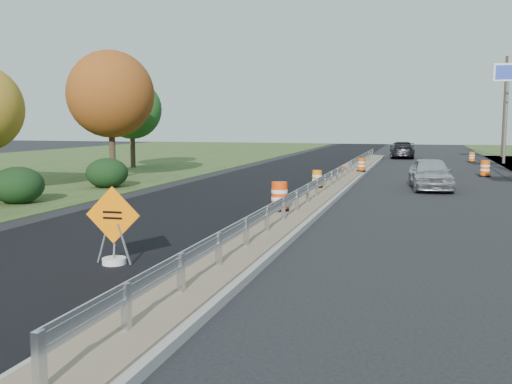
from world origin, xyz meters
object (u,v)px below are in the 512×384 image
(caution_sign, at_px, (114,245))
(barrel_median_mid, at_px, (317,179))
(car_silver, at_px, (430,173))
(barrel_median_far, at_px, (361,165))
(car_dark_far, at_px, (402,150))
(barrel_shoulder_mid, at_px, (485,169))
(barrel_shoulder_far, at_px, (472,157))
(barrel_median_near, at_px, (279,197))

(caution_sign, xyz_separation_m, barrel_median_mid, (2.10, 14.92, 0.16))
(barrel_median_mid, height_order, car_silver, car_silver)
(barrel_median_mid, bearing_deg, barrel_median_far, 83.49)
(barrel_median_far, distance_m, car_dark_far, 18.47)
(barrel_shoulder_mid, bearing_deg, barrel_median_mid, -128.60)
(car_dark_far, bearing_deg, caution_sign, 79.19)
(barrel_shoulder_mid, relative_size, barrel_shoulder_far, 1.19)
(barrel_median_near, bearing_deg, car_silver, 63.15)
(barrel_shoulder_far, bearing_deg, caution_sign, -105.55)
(barrel_median_mid, distance_m, barrel_median_far, 9.71)
(barrel_median_mid, height_order, barrel_shoulder_far, barrel_median_mid)
(car_dark_far, bearing_deg, car_silver, 90.82)
(barrel_median_near, distance_m, car_dark_far, 35.56)
(barrel_shoulder_mid, height_order, barrel_shoulder_far, barrel_shoulder_mid)
(caution_sign, height_order, car_silver, caution_sign)
(barrel_median_far, xyz_separation_m, car_dark_far, (1.87, 18.37, 0.14))
(car_silver, bearing_deg, car_dark_far, 88.76)
(barrel_shoulder_mid, distance_m, car_dark_far, 18.29)
(caution_sign, height_order, barrel_shoulder_far, caution_sign)
(barrel_median_far, bearing_deg, car_dark_far, 84.18)
(caution_sign, bearing_deg, barrel_median_mid, 78.18)
(barrel_median_far, bearing_deg, barrel_shoulder_mid, 7.16)
(caution_sign, relative_size, car_silver, 0.39)
(barrel_median_near, xyz_separation_m, car_dark_far, (2.97, 35.43, 0.06))
(barrel_median_near, height_order, barrel_shoulder_far, barrel_median_near)
(caution_sign, distance_m, car_dark_far, 43.23)
(barrel_median_near, distance_m, barrel_median_far, 17.10)
(caution_sign, distance_m, barrel_median_mid, 15.07)
(barrel_shoulder_far, bearing_deg, barrel_median_far, -117.98)
(barrel_shoulder_mid, bearing_deg, car_silver, -112.82)
(barrel_median_mid, relative_size, barrel_shoulder_mid, 0.83)
(barrel_median_far, bearing_deg, barrel_median_mid, -96.51)
(barrel_median_near, bearing_deg, barrel_median_far, 86.31)
(barrel_median_near, xyz_separation_m, car_silver, (5.14, 10.15, 0.08))
(barrel_median_far, xyz_separation_m, barrel_shoulder_mid, (7.33, 0.92, -0.16))
(barrel_shoulder_far, relative_size, car_dark_far, 0.16)
(barrel_median_near, bearing_deg, barrel_shoulder_far, 74.46)
(barrel_median_near, relative_size, car_silver, 0.22)
(car_silver, bearing_deg, caution_sign, -118.43)
(barrel_median_far, xyz_separation_m, car_silver, (4.04, -6.91, 0.16))
(barrel_median_mid, bearing_deg, barrel_shoulder_mid, 51.40)
(barrel_shoulder_far, distance_m, car_silver, 21.61)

